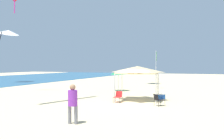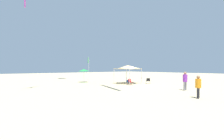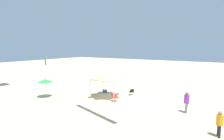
% 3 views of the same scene
% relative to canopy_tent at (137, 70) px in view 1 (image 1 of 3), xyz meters
% --- Properties ---
extents(ground, '(120.00, 120.00, 0.10)m').
position_rel_canopy_tent_xyz_m(ground, '(-1.65, 0.18, -2.47)').
color(ground, beige).
extents(canopy_tent, '(3.31, 3.58, 2.73)m').
position_rel_canopy_tent_xyz_m(canopy_tent, '(0.00, 0.00, 0.00)').
color(canopy_tent, '#B7B7BC').
rests_on(canopy_tent, ground).
extents(beach_umbrella, '(1.72, 1.71, 2.16)m').
position_rel_canopy_tent_xyz_m(beach_umbrella, '(5.93, 3.99, -0.47)').
color(beach_umbrella, silver).
rests_on(beach_umbrella, ground).
extents(folding_chair_near_cooler, '(0.64, 0.55, 0.82)m').
position_rel_canopy_tent_xyz_m(folding_chair_near_cooler, '(-1.55, 1.04, -1.94)').
color(folding_chair_near_cooler, black).
rests_on(folding_chair_near_cooler, ground).
extents(folding_chair_right_of_tent, '(0.81, 0.80, 0.82)m').
position_rel_canopy_tent_xyz_m(folding_chair_right_of_tent, '(-2.02, -2.11, -1.94)').
color(folding_chair_right_of_tent, black).
rests_on(folding_chair_right_of_tent, ground).
extents(cooler_box, '(0.74, 0.69, 0.40)m').
position_rel_canopy_tent_xyz_m(cooler_box, '(1.51, -1.57, -2.21)').
color(cooler_box, blue).
rests_on(cooler_box, ground).
extents(banner_flag, '(0.36, 0.06, 4.43)m').
position_rel_canopy_tent_xyz_m(banner_flag, '(9.79, 0.76, 0.23)').
color(banner_flag, silver).
rests_on(banner_flag, ground).
extents(person_by_tent, '(0.45, 0.51, 1.91)m').
position_rel_canopy_tent_xyz_m(person_by_tent, '(-8.74, 0.54, -1.29)').
color(person_by_tent, slate).
rests_on(person_by_tent, ground).
extents(kite_delta_white, '(4.11, 4.13, 2.70)m').
position_rel_canopy_tent_xyz_m(kite_delta_white, '(10.23, 24.01, 5.46)').
color(kite_delta_white, white).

